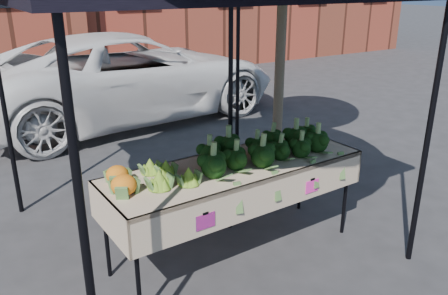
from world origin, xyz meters
TOP-DOWN VIEW (x-y plane):
  - ground at (0.00, 0.00)m, footprint 90.00×90.00m
  - table at (-0.06, -0.01)m, footprint 2.43×0.90m
  - canopy at (-0.20, 0.50)m, footprint 3.16×3.16m
  - broccoli_heap at (0.26, 0.01)m, footprint 1.47×0.57m
  - romanesco_cluster at (-0.73, 0.02)m, footprint 0.43×0.57m
  - cauliflower_pair at (-1.10, 0.05)m, footprint 0.23×0.43m
  - street_tree at (1.64, 1.54)m, footprint 1.95×1.95m

SIDE VIEW (x-z plane):
  - ground at x=0.00m, z-range 0.00..0.00m
  - table at x=-0.06m, z-range 0.00..0.90m
  - cauliflower_pair at x=-1.10m, z-range 0.90..1.08m
  - romanesco_cluster at x=-0.73m, z-range 0.90..1.10m
  - broccoli_heap at x=0.26m, z-range 0.90..1.16m
  - canopy at x=-0.20m, z-range 0.00..2.74m
  - street_tree at x=1.64m, z-range 0.00..3.85m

